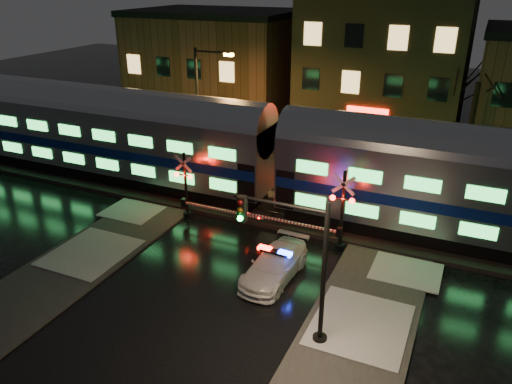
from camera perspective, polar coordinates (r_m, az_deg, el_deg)
ground at (r=24.08m, az=-1.77°, el=-7.11°), size 120.00×120.00×0.00m
ballast at (r=28.06m, az=2.70°, el=-2.13°), size 90.00×4.20×0.24m
sidewalk_left at (r=23.52m, az=-23.20°, el=-9.91°), size 4.00×20.00×0.12m
sidewalk_right at (r=17.74m, az=9.42°, el=-20.43°), size 4.00×20.00×0.12m
building_left at (r=46.87m, az=-4.46°, el=13.98°), size 14.00×10.00×9.00m
building_mid at (r=42.19m, az=14.63°, el=13.96°), size 12.00×11.00×11.50m
train at (r=26.88m, az=2.36°, el=4.23°), size 51.00×3.12×5.92m
police_car at (r=22.02m, az=2.13°, el=-8.35°), size 2.02×4.51×1.44m
crossing_signal_right at (r=24.01m, az=8.89°, el=-2.93°), size 5.76×0.65×4.08m
crossing_signal_left at (r=26.94m, az=-7.45°, el=-0.14°), size 5.28×0.63×3.74m
traffic_light at (r=17.53m, az=4.95°, el=-8.57°), size 3.64×0.68×5.63m
streetlight at (r=32.91m, az=-6.26°, el=10.12°), size 2.72×0.28×8.14m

